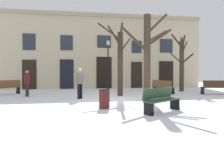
% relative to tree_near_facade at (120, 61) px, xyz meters
% --- Properties ---
extents(ground_plane, '(29.73, 29.73, 0.00)m').
position_rel_tree_near_facade_xyz_m(ground_plane, '(-0.54, -1.80, -2.19)').
color(ground_plane, white).
extents(building_facade, '(18.58, 0.60, 6.70)m').
position_rel_tree_near_facade_xyz_m(building_facade, '(-0.53, 5.68, 1.20)').
color(building_facade, beige).
rests_on(building_facade, ground).
extents(tree_near_facade, '(2.03, 1.79, 4.64)m').
position_rel_tree_near_facade_xyz_m(tree_near_facade, '(0.00, 0.00, 0.00)').
color(tree_near_facade, '#382B1E').
rests_on(tree_near_facade, ground).
extents(tree_center, '(2.87, 0.88, 4.48)m').
position_rel_tree_near_facade_xyz_m(tree_center, '(1.08, -2.08, 0.23)').
color(tree_center, '#423326').
rests_on(tree_center, ground).
extents(tree_foreground, '(1.87, 1.53, 4.40)m').
position_rel_tree_near_facade_xyz_m(tree_foreground, '(5.14, 1.96, 0.02)').
color(tree_foreground, '#423326').
rests_on(tree_foreground, ground).
extents(streetlamp, '(0.30, 0.30, 4.07)m').
position_rel_tree_near_facade_xyz_m(streetlamp, '(-0.21, 3.97, 0.29)').
color(streetlamp, black).
rests_on(streetlamp, ground).
extents(litter_bin, '(0.47, 0.47, 0.77)m').
position_rel_tree_near_facade_xyz_m(litter_bin, '(-1.40, -3.94, -1.80)').
color(litter_bin, '#4C1E19').
rests_on(litter_bin, ground).
extents(bench_far_corner, '(1.16, 1.65, 0.91)m').
position_rel_tree_near_facade_xyz_m(bench_far_corner, '(3.19, 0.92, -1.73)').
color(bench_far_corner, brown).
rests_on(bench_far_corner, ground).
extents(bench_near_lamp, '(1.51, 1.52, 0.95)m').
position_rel_tree_near_facade_xyz_m(bench_near_lamp, '(-7.14, 1.66, -1.69)').
color(bench_near_lamp, brown).
rests_on(bench_near_lamp, ground).
extents(bench_back_to_back_right, '(1.79, 0.77, 0.93)m').
position_rel_tree_near_facade_xyz_m(bench_back_to_back_right, '(6.36, -0.20, -1.71)').
color(bench_back_to_back_right, '#3D2819').
rests_on(bench_back_to_back_right, ground).
extents(bench_by_litter_bin, '(1.75, 1.34, 0.92)m').
position_rel_tree_near_facade_xyz_m(bench_by_litter_bin, '(0.66, -4.95, -1.72)').
color(bench_by_litter_bin, '#2D4C33').
rests_on(bench_by_litter_bin, ground).
extents(person_crossing_plaza, '(0.43, 0.42, 1.72)m').
position_rel_tree_near_facade_xyz_m(person_crossing_plaza, '(-2.43, -0.93, -1.23)').
color(person_crossing_plaza, black).
rests_on(person_crossing_plaza, ground).
extents(person_by_shop_door, '(0.40, 0.44, 1.58)m').
position_rel_tree_near_facade_xyz_m(person_by_shop_door, '(-5.61, 0.56, -1.32)').
color(person_by_shop_door, '#2D271E').
rests_on(person_by_shop_door, ground).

